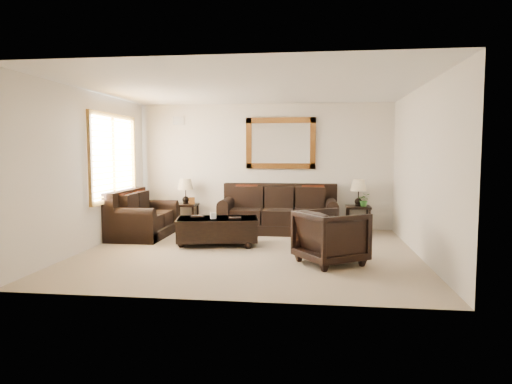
# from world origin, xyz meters

# --- Properties ---
(room) EXTENTS (5.51, 5.01, 2.71)m
(room) POSITION_xyz_m (0.00, 0.00, 1.35)
(room) COLOR gray
(room) RESTS_ON ground
(window) EXTENTS (0.07, 1.96, 1.66)m
(window) POSITION_xyz_m (-2.70, 0.90, 1.55)
(window) COLOR white
(window) RESTS_ON room
(mirror) EXTENTS (1.50, 0.06, 1.10)m
(mirror) POSITION_xyz_m (0.36, 2.47, 1.85)
(mirror) COLOR #552B11
(mirror) RESTS_ON room
(air_vent) EXTENTS (0.25, 0.02, 0.18)m
(air_vent) POSITION_xyz_m (-1.90, 2.48, 2.35)
(air_vent) COLOR #999999
(air_vent) RESTS_ON room
(sofa) EXTENTS (2.41, 1.04, 0.99)m
(sofa) POSITION_xyz_m (0.36, 2.03, 0.36)
(sofa) COLOR black
(sofa) RESTS_ON room
(loveseat) EXTENTS (0.97, 1.63, 0.91)m
(loveseat) POSITION_xyz_m (-2.31, 1.19, 0.34)
(loveseat) COLOR black
(loveseat) RESTS_ON room
(end_table_left) EXTENTS (0.49, 0.49, 1.08)m
(end_table_left) POSITION_xyz_m (-1.68, 2.21, 0.71)
(end_table_left) COLOR black
(end_table_left) RESTS_ON room
(end_table_right) EXTENTS (0.50, 0.50, 1.09)m
(end_table_right) POSITION_xyz_m (2.00, 2.21, 0.71)
(end_table_right) COLOR black
(end_table_right) RESTS_ON room
(coffee_table) EXTENTS (1.54, 1.01, 0.61)m
(coffee_table) POSITION_xyz_m (-0.63, 0.53, 0.30)
(coffee_table) COLOR black
(coffee_table) RESTS_ON room
(armchair) EXTENTS (1.14, 1.16, 0.88)m
(armchair) POSITION_xyz_m (1.33, -0.62, 0.44)
(armchair) COLOR black
(armchair) RESTS_ON floor
(potted_plant) EXTENTS (0.27, 0.30, 0.22)m
(potted_plant) POSITION_xyz_m (2.11, 2.12, 0.65)
(potted_plant) COLOR #255C1F
(potted_plant) RESTS_ON end_table_right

